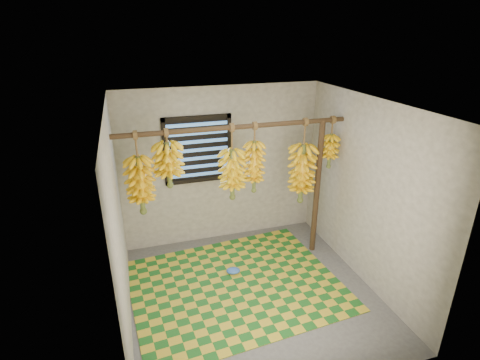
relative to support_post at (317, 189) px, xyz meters
name	(u,v)px	position (x,y,z in m)	size (l,w,h in m)	color
floor	(253,294)	(-1.20, -0.70, -1.00)	(3.00, 3.00, 0.01)	#4B4B4B
ceiling	(256,105)	(-1.20, -0.70, 1.40)	(3.00, 3.00, 0.01)	silver
wall_back	(221,166)	(-1.20, 0.80, 0.20)	(3.00, 0.01, 2.40)	slate
wall_left	(118,229)	(-2.71, -0.70, 0.20)	(0.01, 3.00, 2.40)	slate
wall_right	(366,193)	(0.30, -0.70, 0.20)	(0.01, 3.00, 2.40)	slate
window	(198,150)	(-1.55, 0.78, 0.50)	(1.00, 0.04, 1.00)	black
hanging_pole	(236,127)	(-1.20, 0.00, 1.00)	(0.06, 0.06, 3.00)	#402F1B
support_post	(317,189)	(0.00, 0.00, 0.00)	(0.08, 0.08, 2.00)	#402F1B
woven_mat	(236,285)	(-1.36, -0.48, -0.99)	(2.64, 2.11, 0.01)	#1A5B1D
plastic_bag	(233,271)	(-1.32, -0.23, -0.95)	(0.19, 0.14, 0.08)	blue
banana_bunch_a	(141,185)	(-2.42, 0.00, 0.37)	(0.32, 0.32, 1.05)	brown
banana_bunch_b	(169,165)	(-2.06, 0.00, 0.60)	(0.35, 0.35, 0.74)	brown
banana_bunch_c	(232,174)	(-1.26, 0.00, 0.38)	(0.34, 0.34, 1.02)	brown
banana_bunch_d	(254,167)	(-0.96, 0.00, 0.45)	(0.29, 0.29, 0.96)	brown
banana_bunch_e	(302,174)	(-0.26, 0.00, 0.27)	(0.36, 0.36, 1.20)	brown
banana_bunch_f	(330,151)	(0.15, 0.00, 0.56)	(0.24, 0.24, 0.74)	brown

